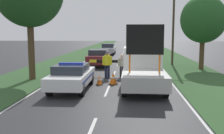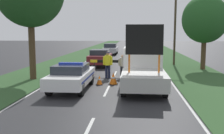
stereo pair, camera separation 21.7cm
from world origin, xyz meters
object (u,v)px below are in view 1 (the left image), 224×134
(police_car, at_px, (72,76))
(queued_car_suv_grey, at_px, (137,53))
(road_barrier, at_px, (111,63))
(traffic_cone_behind_barrier, at_px, (90,73))
(pedestrian_civilian, at_px, (122,64))
(traffic_cone_centre_front, at_px, (99,80))
(queued_car_sedan_silver, at_px, (108,49))
(police_officer, at_px, (107,63))
(roadside_tree_near_right, at_px, (203,20))
(traffic_cone_near_truck, at_px, (151,71))
(utility_pole, at_px, (174,18))
(work_truck, at_px, (143,68))
(queued_car_wagon_maroon, at_px, (99,58))
(traffic_cone_near_police, at_px, (113,78))

(police_car, distance_m, queued_car_suv_grey, 16.74)
(road_barrier, relative_size, traffic_cone_behind_barrier, 4.97)
(pedestrian_civilian, bearing_deg, traffic_cone_centre_front, -121.34)
(pedestrian_civilian, bearing_deg, queued_car_sedan_silver, 91.85)
(police_officer, bearing_deg, traffic_cone_centre_front, 111.07)
(police_car, height_order, roadside_tree_near_right, roadside_tree_near_right)
(police_car, bearing_deg, pedestrian_civilian, 54.41)
(road_barrier, distance_m, queued_car_suv_grey, 11.79)
(traffic_cone_near_truck, bearing_deg, police_officer, -148.00)
(queued_car_suv_grey, height_order, roadside_tree_near_right, roadside_tree_near_right)
(road_barrier, relative_size, utility_pole, 0.35)
(work_truck, xyz_separation_m, utility_pole, (3.23, 10.47, 3.33))
(roadside_tree_near_right, relative_size, utility_pole, 0.71)
(queued_car_wagon_maroon, xyz_separation_m, queued_car_sedan_silver, (-0.24, 12.88, 0.01))
(traffic_cone_behind_barrier, height_order, queued_car_wagon_maroon, queued_car_wagon_maroon)
(police_car, xyz_separation_m, traffic_cone_near_truck, (4.63, 5.60, -0.50))
(traffic_cone_near_truck, xyz_separation_m, traffic_cone_behind_barrier, (-4.24, -1.72, 0.06))
(police_car, relative_size, traffic_cone_near_police, 6.46)
(road_barrier, xyz_separation_m, queued_car_sedan_silver, (-1.75, 18.09, -0.14))
(traffic_cone_near_truck, bearing_deg, road_barrier, -162.86)
(road_barrier, bearing_deg, utility_pole, 53.67)
(police_car, height_order, work_truck, work_truck)
(queued_car_suv_grey, bearing_deg, pedestrian_civilian, 83.81)
(traffic_cone_near_truck, bearing_deg, queued_car_sedan_silver, 105.15)
(work_truck, bearing_deg, traffic_cone_near_police, -22.70)
(queued_car_wagon_maroon, height_order, utility_pole, utility_pole)
(traffic_cone_centre_front, height_order, traffic_cone_behind_barrier, traffic_cone_behind_barrier)
(traffic_cone_near_truck, relative_size, traffic_cone_behind_barrier, 0.81)
(police_car, relative_size, roadside_tree_near_right, 0.78)
(traffic_cone_near_police, relative_size, roadside_tree_near_right, 0.12)
(police_car, bearing_deg, road_barrier, 66.57)
(pedestrian_civilian, distance_m, roadside_tree_near_right, 8.48)
(traffic_cone_near_police, relative_size, queued_car_suv_grey, 0.16)
(traffic_cone_near_truck, relative_size, queued_car_sedan_silver, 0.11)
(pedestrian_civilian, relative_size, queued_car_suv_grey, 0.36)
(police_officer, xyz_separation_m, utility_pole, (5.49, 7.65, 3.34))
(traffic_cone_near_police, distance_m, traffic_cone_centre_front, 0.83)
(traffic_cone_near_police, distance_m, traffic_cone_near_truck, 4.73)
(pedestrian_civilian, height_order, queued_car_suv_grey, pedestrian_civilian)
(police_car, xyz_separation_m, work_truck, (3.83, 0.86, 0.34))
(queued_car_wagon_maroon, bearing_deg, work_truck, 111.77)
(queued_car_sedan_silver, bearing_deg, queued_car_suv_grey, 120.93)
(road_barrier, xyz_separation_m, police_officer, (-0.16, -1.02, 0.12))
(traffic_cone_near_truck, xyz_separation_m, utility_pole, (2.43, 5.74, 4.16))
(work_truck, xyz_separation_m, police_officer, (-2.27, 2.82, -0.02))
(work_truck, bearing_deg, queued_car_suv_grey, -89.74)
(work_truck, distance_m, traffic_cone_centre_front, 2.71)
(police_car, bearing_deg, queued_car_wagon_maroon, 85.47)
(police_officer, height_order, pedestrian_civilian, police_officer)
(work_truck, distance_m, police_officer, 3.62)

